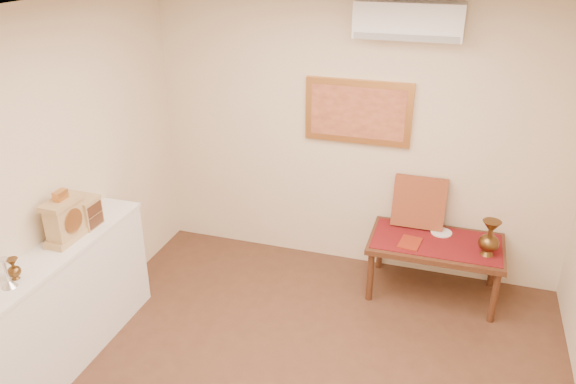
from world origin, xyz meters
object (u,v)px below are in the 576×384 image
at_px(brass_urn_tall, 490,234).
at_px(low_table, 436,248).
at_px(mantel_clock, 65,219).
at_px(display_ledge, 56,313).
at_px(wooden_chest, 87,212).

relative_size(brass_urn_tall, low_table, 0.33).
bearing_deg(mantel_clock, brass_urn_tall, 25.62).
bearing_deg(low_table, brass_urn_tall, -13.85).
bearing_deg(mantel_clock, display_ledge, -90.08).
bearing_deg(brass_urn_tall, mantel_clock, -154.38).
height_order(brass_urn_tall, display_ledge, display_ledge).
xyz_separation_m(display_ledge, wooden_chest, (0.02, 0.52, 0.61)).
height_order(display_ledge, wooden_chest, wooden_chest).
distance_m(mantel_clock, low_table, 3.19).
distance_m(display_ledge, mantel_clock, 0.72).
xyz_separation_m(brass_urn_tall, low_table, (-0.43, 0.11, -0.27)).
height_order(mantel_clock, low_table, mantel_clock).
bearing_deg(wooden_chest, low_table, 27.16).
bearing_deg(mantel_clock, low_table, 30.86).
xyz_separation_m(mantel_clock, low_table, (2.67, 1.60, -0.67)).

